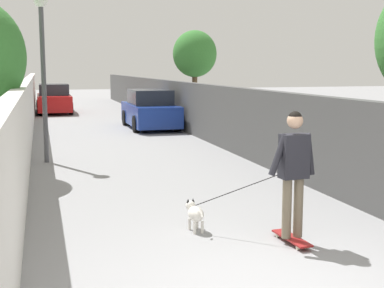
# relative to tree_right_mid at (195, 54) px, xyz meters

# --- Properties ---
(ground_plane) EXTENTS (80.00, 80.00, 0.00)m
(ground_plane) POSITION_rel_tree_right_mid_xyz_m (-5.00, 4.53, -3.01)
(ground_plane) COLOR gray
(wall_left) EXTENTS (48.00, 0.30, 1.97)m
(wall_left) POSITION_rel_tree_right_mid_xyz_m (-7.00, 7.43, -2.02)
(wall_left) COLOR silver
(wall_left) RESTS_ON ground
(fence_right) EXTENTS (48.00, 0.30, 1.86)m
(fence_right) POSITION_rel_tree_right_mid_xyz_m (-7.00, 1.63, -2.07)
(fence_right) COLOR #4C4C4C
(fence_right) RESTS_ON ground
(tree_right_mid) EXTENTS (2.04, 2.04, 4.11)m
(tree_right_mid) POSITION_rel_tree_right_mid_xyz_m (0.00, 0.00, 0.00)
(tree_right_mid) COLOR brown
(tree_right_mid) RESTS_ON ground
(lamp_post) EXTENTS (0.36, 0.36, 4.24)m
(lamp_post) POSITION_rel_tree_right_mid_xyz_m (-10.05, 6.88, -0.10)
(lamp_post) COLOR #4C4C51
(lamp_post) RESTS_ON ground
(skateboard) EXTENTS (0.81, 0.25, 0.08)m
(skateboard) POSITION_rel_tree_right_mid_xyz_m (-17.55, 3.69, -2.94)
(skateboard) COLOR maroon
(skateboard) RESTS_ON ground
(person_skateboarder) EXTENTS (0.24, 0.71, 1.76)m
(person_skateboarder) POSITION_rel_tree_right_mid_xyz_m (-17.55, 3.69, -1.89)
(person_skateboarder) COLOR #726651
(person_skateboarder) RESTS_ON skateboard
(dog) EXTENTS (1.19, 1.26, 1.06)m
(dog) POSITION_rel_tree_right_mid_xyz_m (-16.65, 4.82, -2.73)
(dog) COLOR white
(dog) RESTS_ON ground
(car_near) EXTENTS (4.10, 1.80, 1.54)m
(car_near) POSITION_rel_tree_right_mid_xyz_m (-3.18, 2.78, -2.29)
(car_near) COLOR navy
(car_near) RESTS_ON ground
(car_far) EXTENTS (4.29, 1.80, 1.54)m
(car_far) POSITION_rel_tree_right_mid_xyz_m (5.25, 6.28, -2.29)
(car_far) COLOR #B71414
(car_far) RESTS_ON ground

